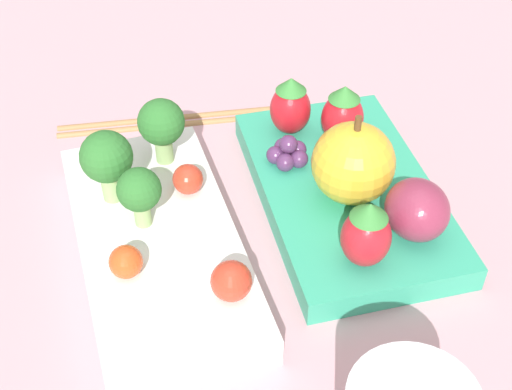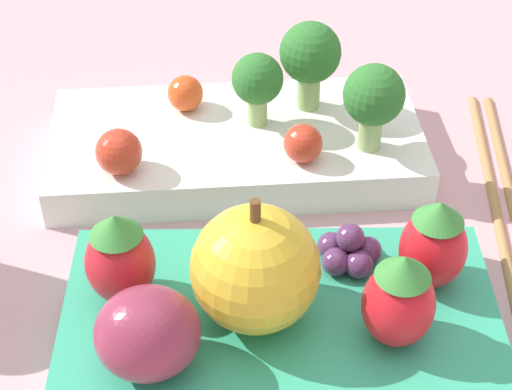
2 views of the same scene
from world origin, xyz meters
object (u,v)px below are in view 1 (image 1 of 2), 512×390
strawberry_2 (343,115)px  cherry_tomato_0 (188,179)px  bento_box_fruit (346,193)px  chopsticks_pair (182,118)px  strawberry_1 (290,106)px  broccoli_floret_0 (161,124)px  cherry_tomato_1 (126,262)px  cherry_tomato_2 (231,281)px  apple (350,159)px  strawberry_0 (366,234)px  plum (417,210)px  broccoli_floret_1 (139,192)px  broccoli_floret_2 (107,159)px  bento_box_savoury (159,246)px  grape_cluster (288,153)px

strawberry_2 → cherry_tomato_0: bearing=97.7°
bento_box_fruit → chopsticks_pair: 0.16m
strawberry_1 → broccoli_floret_0: bearing=92.1°
cherry_tomato_1 → cherry_tomato_2: 0.07m
apple → strawberry_1: apple is taller
apple → strawberry_0: size_ratio=1.38×
strawberry_0 → plum: (0.01, -0.04, -0.00)m
broccoli_floret_1 → strawberry_2: same height
broccoli_floret_0 → broccoli_floret_2: broccoli_floret_2 is taller
strawberry_0 → strawberry_1: 0.15m
cherry_tomato_0 → cherry_tomato_2: (-0.10, 0.00, 0.00)m
bento_box_fruit → broccoli_floret_0: (0.07, 0.12, 0.05)m
bento_box_savoury → cherry_tomato_2: cherry_tomato_2 is taller
cherry_tomato_1 → apple: 0.17m
broccoli_floret_1 → apple: size_ratio=0.66×
cherry_tomato_1 → cherry_tomato_2: (-0.04, -0.06, 0.00)m
broccoli_floret_2 → strawberry_2: size_ratio=1.11×
broccoli_floret_2 → strawberry_0: 0.18m
bento_box_savoury → chopsticks_pair: bento_box_savoury is taller
broccoli_floret_0 → broccoli_floret_1: 0.07m
cherry_tomato_0 → grape_cluster: cherry_tomato_0 is taller
plum → grape_cluster: plum is taller
broccoli_floret_0 → apple: 0.14m
broccoli_floret_1 → cherry_tomato_0: size_ratio=2.07×
chopsticks_pair → strawberry_2: bearing=-132.8°
strawberry_1 → strawberry_2: same height
broccoli_floret_0 → cherry_tomato_2: bearing=-179.3°
bento_box_savoury → broccoli_floret_2: broccoli_floret_2 is taller
broccoli_floret_1 → grape_cluster: size_ratio=1.42×
broccoli_floret_1 → cherry_tomato_1: broccoli_floret_1 is taller
bento_box_savoury → cherry_tomato_1: cherry_tomato_1 is taller
apple → chopsticks_pair: (0.15, 0.08, -0.05)m
broccoli_floret_1 → cherry_tomato_1: (-0.04, 0.02, -0.02)m
cherry_tomato_2 → apple: bearing=-60.3°
strawberry_0 → strawberry_2: size_ratio=1.00×
broccoli_floret_1 → strawberry_2: bearing=-77.4°
broccoli_floret_2 → strawberry_0: (-0.11, -0.14, -0.01)m
broccoli_floret_0 → chopsticks_pair: broccoli_floret_0 is taller
broccoli_floret_2 → cherry_tomato_2: (-0.11, -0.05, -0.02)m
cherry_tomato_2 → strawberry_0: strawberry_0 is taller
cherry_tomato_0 → strawberry_2: strawberry_2 is taller
strawberry_0 → cherry_tomato_2: bearing=89.5°
cherry_tomato_0 → cherry_tomato_1: 0.08m
broccoli_floret_2 → broccoli_floret_0: bearing=-59.8°
strawberry_2 → grape_cluster: 0.05m
broccoli_floret_2 → strawberry_1: (0.03, -0.15, -0.02)m
bento_box_fruit → broccoli_floret_0: broccoli_floret_0 is taller
grape_cluster → chopsticks_pair: size_ratio=0.15×
cherry_tomato_0 → cherry_tomato_1: same height
bento_box_fruit → strawberry_0: strawberry_0 is taller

